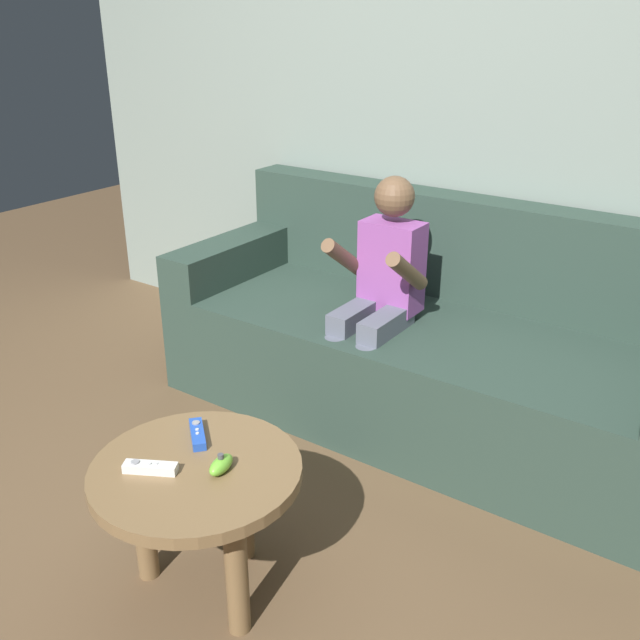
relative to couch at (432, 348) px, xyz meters
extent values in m
plane|color=brown|center=(-0.15, -1.47, -0.29)|extent=(8.23, 8.23, 0.00)
cube|color=gray|center=(-0.15, 0.40, 0.96)|extent=(4.11, 0.05, 2.50)
cube|color=#2D4238|center=(0.00, -0.05, -0.08)|extent=(2.06, 0.80, 0.42)
cube|color=#2D4238|center=(0.00, 0.27, 0.34)|extent=(2.06, 0.16, 0.41)
cube|color=#2D4238|center=(-0.94, -0.05, 0.22)|extent=(0.18, 0.80, 0.17)
cylinder|color=slate|center=(-0.21, -0.37, -0.08)|extent=(0.07, 0.07, 0.42)
cylinder|color=slate|center=(-0.08, -0.37, -0.08)|extent=(0.07, 0.07, 0.42)
cube|color=slate|center=(-0.21, -0.23, 0.17)|extent=(0.09, 0.28, 0.09)
cube|color=slate|center=(-0.08, -0.23, 0.17)|extent=(0.09, 0.28, 0.09)
cube|color=#994C9E|center=(-0.14, -0.09, 0.34)|extent=(0.23, 0.13, 0.34)
cylinder|color=brown|center=(-0.28, -0.21, 0.38)|extent=(0.05, 0.25, 0.20)
cylinder|color=brown|center=(-0.01, -0.21, 0.38)|extent=(0.05, 0.25, 0.20)
sphere|color=brown|center=(-0.14, -0.09, 0.60)|extent=(0.15, 0.15, 0.15)
cylinder|color=brown|center=(-0.07, -1.23, 0.11)|extent=(0.56, 0.56, 0.04)
cylinder|color=brown|center=(-0.24, -1.28, -0.10)|extent=(0.06, 0.06, 0.38)
cylinder|color=brown|center=(0.10, -1.28, -0.10)|extent=(0.06, 0.06, 0.38)
cylinder|color=brown|center=(-0.07, -1.05, -0.10)|extent=(0.06, 0.06, 0.38)
cube|color=blue|center=(-0.16, -1.13, 0.13)|extent=(0.13, 0.12, 0.02)
cylinder|color=#99999E|center=(-0.19, -1.10, 0.15)|extent=(0.02, 0.02, 0.00)
cylinder|color=silver|center=(-0.16, -1.12, 0.15)|extent=(0.01, 0.01, 0.00)
cylinder|color=silver|center=(-0.15, -1.14, 0.15)|extent=(0.01, 0.01, 0.00)
ellipsoid|color=#72C638|center=(0.00, -1.21, 0.14)|extent=(0.06, 0.10, 0.04)
cylinder|color=#4C4C51|center=(0.00, -1.21, 0.17)|extent=(0.02, 0.02, 0.01)
cube|color=white|center=(-0.15, -1.31, 0.13)|extent=(0.14, 0.10, 0.02)
cylinder|color=#99999E|center=(-0.19, -1.33, 0.15)|extent=(0.02, 0.02, 0.00)
cylinder|color=silver|center=(-0.15, -1.31, 0.15)|extent=(0.01, 0.01, 0.00)
cylinder|color=silver|center=(-0.14, -1.30, 0.15)|extent=(0.01, 0.01, 0.00)
camera|label=1|loc=(1.09, -2.32, 1.22)|focal=40.22mm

